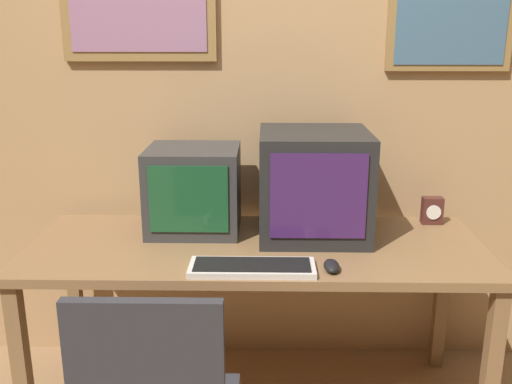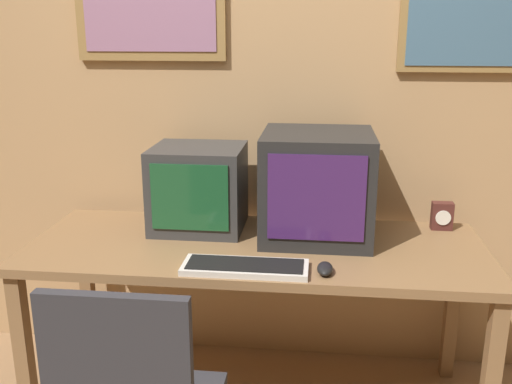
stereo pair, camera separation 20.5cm
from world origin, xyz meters
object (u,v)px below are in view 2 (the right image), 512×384
monitor_left (199,188)px  mouse_near_keyboard (325,269)px  keyboard_main (245,267)px  monitor_right (317,185)px  desk_clock (442,216)px

monitor_left → mouse_near_keyboard: (0.54, -0.43, -0.16)m
keyboard_main → monitor_right: bearing=58.0°
monitor_right → desk_clock: 0.58m
monitor_left → keyboard_main: (0.26, -0.44, -0.17)m
monitor_left → desk_clock: monitor_left is taller
monitor_left → keyboard_main: 0.53m
monitor_right → keyboard_main: (-0.25, -0.39, -0.21)m
monitor_right → desk_clock: (0.54, 0.14, -0.16)m
mouse_near_keyboard → desk_clock: desk_clock is taller
monitor_right → monitor_left: bearing=175.3°
desk_clock → keyboard_main: bearing=-146.0°
monitor_right → mouse_near_keyboard: bearing=-84.3°
monitor_left → monitor_right: (0.51, -0.04, 0.04)m
keyboard_main → desk_clock: desk_clock is taller
monitor_right → mouse_near_keyboard: monitor_right is taller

